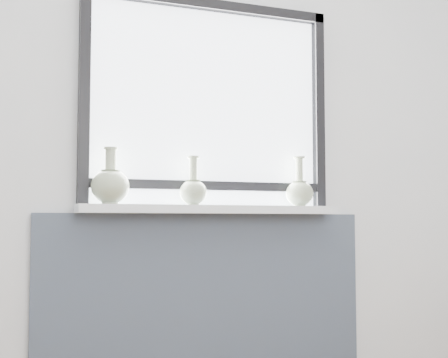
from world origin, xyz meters
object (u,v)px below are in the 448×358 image
object	(u,v)px
vase_a	(110,184)
vase_b	(193,190)
vase_c	(300,191)
windowsill	(212,209)

from	to	relation	value
vase_a	vase_b	distance (m)	0.41
vase_b	vase_c	world-z (taller)	vase_c
vase_a	vase_b	xyz separation A→B (m)	(0.41, 0.01, -0.02)
vase_b	vase_c	xyz separation A→B (m)	(0.58, 0.01, 0.00)
vase_a	vase_b	bearing A→B (deg)	1.66
vase_a	windowsill	bearing A→B (deg)	2.62
vase_b	vase_c	distance (m)	0.58
windowsill	vase_c	xyz separation A→B (m)	(0.48, -0.01, 0.10)
vase_c	windowsill	bearing A→B (deg)	179.31
windowsill	vase_a	size ratio (longest dim) A/B	5.01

